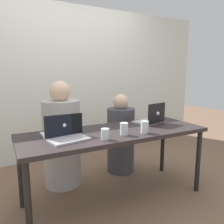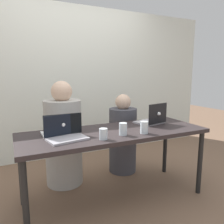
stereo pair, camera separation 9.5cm
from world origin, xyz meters
The scene contains 11 objects.
ground_plane centered at (0.00, 0.00, 0.00)m, with size 12.00×12.00×0.00m, color brown.
back_wall centered at (0.00, 1.48, 1.16)m, with size 4.84×0.10×2.31m, color silver.
desk centered at (0.00, 0.00, 0.67)m, with size 1.86×0.68×0.73m.
person_on_left centered at (-0.39, 0.57, 0.54)m, with size 0.46×0.46×1.22m.
person_on_right centered at (0.39, 0.57, 0.46)m, with size 0.36×0.36×1.04m.
laptop_back_left centered at (-0.51, 0.09, 0.78)m, with size 0.35×0.25×0.21m.
laptop_back_right centered at (0.52, 0.10, 0.79)m, with size 0.34×0.31×0.24m.
laptop_front_left centered at (-0.51, -0.06, 0.78)m, with size 0.36×0.27×0.21m.
water_glass_left centered at (-0.22, -0.22, 0.78)m, with size 0.07×0.07×0.10m.
water_glass_right centered at (0.21, -0.20, 0.78)m, with size 0.08×0.08×0.12m.
water_glass_center centered at (0.00, -0.17, 0.78)m, with size 0.07×0.07×0.12m.
Camera 1 is at (-1.01, -1.86, 1.30)m, focal length 35.00 mm.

